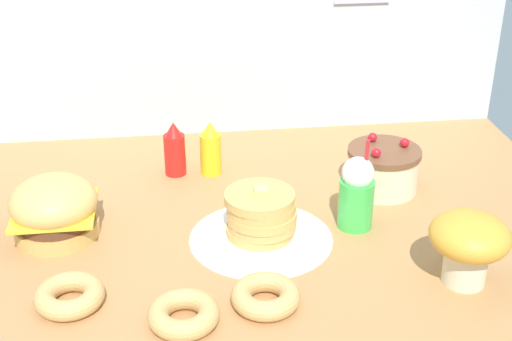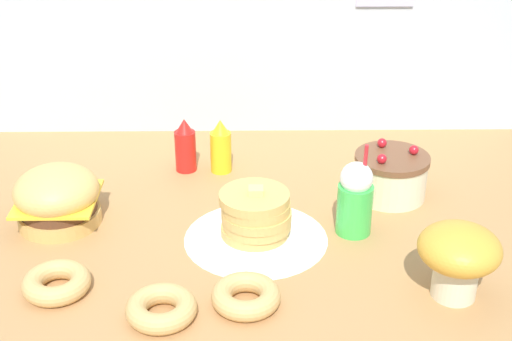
# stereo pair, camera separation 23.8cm
# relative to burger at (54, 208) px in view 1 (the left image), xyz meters

# --- Properties ---
(ground_plane) EXTENTS (2.42, 1.76, 0.02)m
(ground_plane) POSITION_rel_burger_xyz_m (0.61, -0.10, -0.11)
(ground_plane) COLOR #B27F4C
(back_wall) EXTENTS (2.42, 0.04, 0.98)m
(back_wall) POSITION_rel_burger_xyz_m (0.61, 0.78, 0.40)
(back_wall) COLOR silver
(back_wall) RESTS_ON ground_plane
(doily_mat) EXTENTS (0.47, 0.47, 0.00)m
(doily_mat) POSITION_rel_burger_xyz_m (0.66, -0.12, -0.10)
(doily_mat) COLOR white
(doily_mat) RESTS_ON ground_plane
(burger) EXTENTS (0.28, 0.28, 0.20)m
(burger) POSITION_rel_burger_xyz_m (0.00, 0.00, 0.00)
(burger) COLOR #DBA859
(burger) RESTS_ON ground_plane
(pancake_stack) EXTENTS (0.36, 0.36, 0.19)m
(pancake_stack) POSITION_rel_burger_xyz_m (0.66, -0.12, -0.02)
(pancake_stack) COLOR white
(pancake_stack) RESTS_ON doily_mat
(layer_cake) EXTENTS (0.27, 0.27, 0.19)m
(layer_cake) POSITION_rel_burger_xyz_m (1.15, 0.17, -0.02)
(layer_cake) COLOR beige
(layer_cake) RESTS_ON ground_plane
(ketchup_bottle) EXTENTS (0.08, 0.08, 0.21)m
(ketchup_bottle) POSITION_rel_burger_xyz_m (0.40, 0.39, 0.00)
(ketchup_bottle) COLOR red
(ketchup_bottle) RESTS_ON ground_plane
(mustard_bottle) EXTENTS (0.08, 0.08, 0.21)m
(mustard_bottle) POSITION_rel_burger_xyz_m (0.54, 0.38, 0.00)
(mustard_bottle) COLOR yellow
(mustard_bottle) RESTS_ON ground_plane
(cream_soda_cup) EXTENTS (0.12, 0.12, 0.32)m
(cream_soda_cup) POSITION_rel_burger_xyz_m (0.99, -0.07, 0.03)
(cream_soda_cup) COLOR green
(cream_soda_cup) RESTS_ON ground_plane
(donut_pink_glaze) EXTENTS (0.20, 0.20, 0.06)m
(donut_pink_glaze) POSITION_rel_burger_xyz_m (0.08, -0.39, -0.07)
(donut_pink_glaze) COLOR tan
(donut_pink_glaze) RESTS_ON ground_plane
(donut_chocolate) EXTENTS (0.20, 0.20, 0.06)m
(donut_chocolate) POSITION_rel_burger_xyz_m (0.40, -0.51, -0.07)
(donut_chocolate) COLOR tan
(donut_chocolate) RESTS_ON ground_plane
(donut_vanilla) EXTENTS (0.20, 0.20, 0.06)m
(donut_vanilla) POSITION_rel_burger_xyz_m (0.63, -0.46, -0.07)
(donut_vanilla) COLOR tan
(donut_vanilla) RESTS_ON ground_plane
(mushroom_stool) EXTENTS (0.24, 0.24, 0.22)m
(mushroom_stool) POSITION_rel_burger_xyz_m (1.23, -0.42, 0.04)
(mushroom_stool) COLOR beige
(mushroom_stool) RESTS_ON ground_plane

